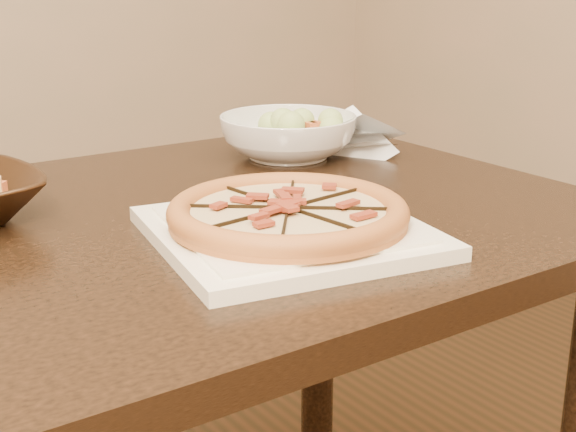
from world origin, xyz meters
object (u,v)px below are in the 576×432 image
Objects in this scene: dining_table at (138,307)px; salad_bowl at (288,137)px; plate at (288,231)px; pizza at (288,213)px.

salad_bowl is (0.38, 0.19, 0.15)m from dining_table.
pizza is at bearing -177.40° from plate.
dining_table is at bearing 128.71° from plate.
dining_table is 0.26m from pizza.
pizza is at bearing -125.13° from salad_bowl.
plate is 0.43m from salad_bowl.
plate is 1.55× the size of salad_bowl.
pizza reaches higher than plate.
salad_bowl is (0.25, 0.35, 0.00)m from pizza.
dining_table is 0.45m from salad_bowl.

